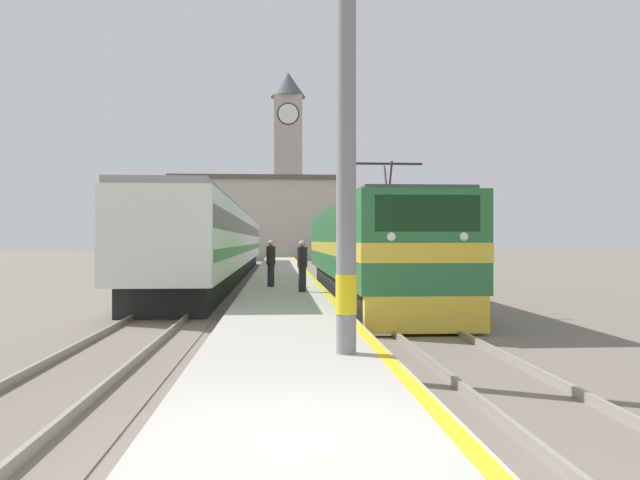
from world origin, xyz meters
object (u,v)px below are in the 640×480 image
(catenary_mast, at_px, (350,110))
(clock_tower, at_px, (288,159))
(passenger_train, at_px, (223,242))
(locomotive_train, at_px, (365,250))
(person_on_platform, at_px, (302,265))
(second_waiting_passenger, at_px, (271,262))

(catenary_mast, distance_m, clock_tower, 74.24)
(passenger_train, relative_size, clock_tower, 1.64)
(locomotive_train, xyz_separation_m, person_on_platform, (-2.42, -2.07, -0.46))
(passenger_train, bearing_deg, person_on_platform, -75.47)
(locomotive_train, relative_size, catenary_mast, 2.58)
(person_on_platform, bearing_deg, catenary_mast, -88.65)
(catenary_mast, bearing_deg, second_waiting_passenger, 95.53)
(clock_tower, bearing_deg, passenger_train, -95.49)
(person_on_platform, bearing_deg, passenger_train, 104.53)
(locomotive_train, bearing_deg, person_on_platform, -139.45)
(person_on_platform, bearing_deg, second_waiting_passenger, 113.60)
(person_on_platform, xyz_separation_m, second_waiting_passenger, (-1.08, 2.47, 0.01))
(person_on_platform, bearing_deg, locomotive_train, 40.55)
(passenger_train, distance_m, second_waiting_passenger, 13.09)
(second_waiting_passenger, bearing_deg, passenger_train, 102.67)
(locomotive_train, relative_size, clock_tower, 0.79)
(catenary_mast, xyz_separation_m, clock_tower, (0.30, 73.69, 8.96))
(locomotive_train, relative_size, second_waiting_passenger, 11.25)
(second_waiting_passenger, height_order, clock_tower, clock_tower)
(catenary_mast, bearing_deg, clock_tower, 89.77)
(catenary_mast, bearing_deg, person_on_platform, 91.35)
(locomotive_train, bearing_deg, second_waiting_passenger, 173.41)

